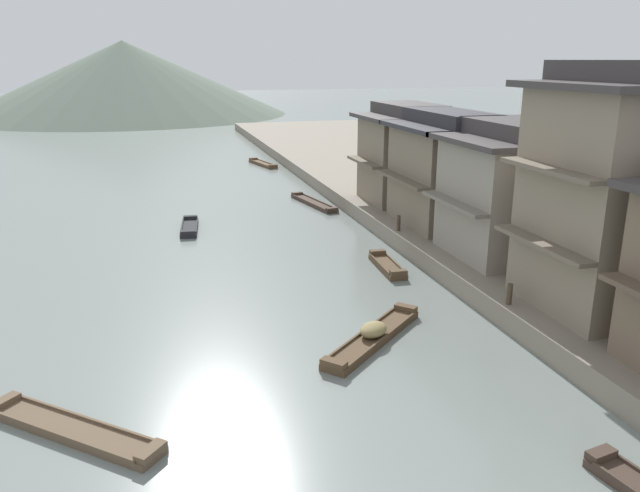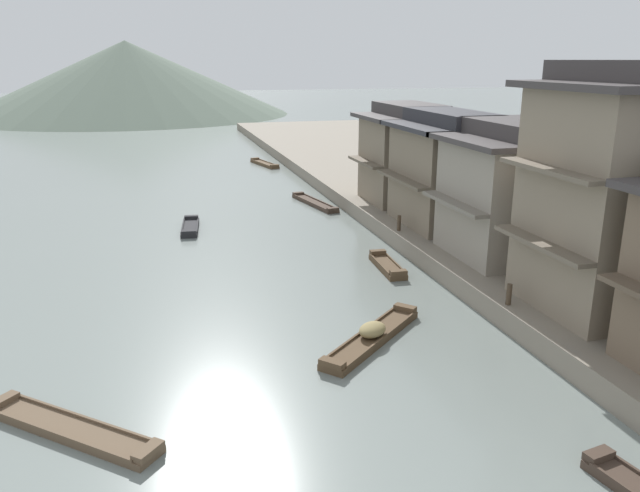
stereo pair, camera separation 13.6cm
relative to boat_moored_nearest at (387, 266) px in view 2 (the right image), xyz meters
name	(u,v)px [view 2 (the right image)]	position (x,y,z in m)	size (l,w,h in m)	color
riverbank_right	(492,207)	(10.56, 8.71, 0.28)	(18.00, 110.00, 0.89)	gray
boat_moored_nearest	(387,266)	(0.00, 0.00, 0.00)	(1.06, 3.56, 0.48)	brown
boat_moored_second	(315,203)	(0.12, 14.28, -0.05)	(1.96, 5.89, 0.36)	#423328
boat_moored_third	(190,227)	(-8.64, 9.79, -0.02)	(1.34, 3.96, 0.43)	#232326
boat_moored_far	(264,164)	(-0.24, 31.71, -0.03)	(1.98, 5.06, 0.39)	brown
boat_midriver_upstream	(71,429)	(-13.14, -10.60, -0.04)	(4.87, 4.49, 0.37)	brown
boat_upstream_distant	(372,336)	(-3.41, -7.36, 0.06)	(4.90, 4.59, 0.70)	brown
house_waterfront_second	(620,191)	(5.29, -8.43, 5.04)	(6.44, 5.89, 8.74)	gray
house_waterfront_tall	(520,191)	(5.63, -1.86, 3.73)	(7.12, 6.06, 6.14)	gray
house_waterfront_narrow	(448,170)	(4.99, 4.17, 3.73)	(5.83, 6.67, 6.14)	#7F705B
house_waterfront_far	(408,154)	(5.14, 10.17, 3.74)	(6.14, 5.66, 6.14)	#7F705B
mooring_post_dock_mid	(509,294)	(1.91, -7.43, 1.13)	(0.20, 0.20, 0.80)	#473828
mooring_post_dock_far	(399,223)	(1.91, 3.36, 1.14)	(0.20, 0.20, 0.83)	#473828
hill_far_west	(127,78)	(-13.70, 93.58, 6.24)	(57.00, 57.00, 12.81)	#5B6B5B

